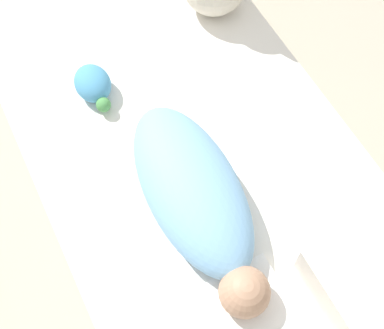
# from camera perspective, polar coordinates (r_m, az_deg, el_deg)

# --- Properties ---
(ground_plane) EXTENTS (12.00, 12.00, 0.00)m
(ground_plane) POSITION_cam_1_polar(r_m,az_deg,el_deg) (1.54, 0.05, -2.69)
(ground_plane) COLOR #B2A893
(bed_mattress) EXTENTS (1.39, 0.76, 0.24)m
(bed_mattress) POSITION_cam_1_polar(r_m,az_deg,el_deg) (1.43, 0.05, -0.68)
(bed_mattress) COLOR white
(bed_mattress) RESTS_ON ground_plane
(burp_cloth) EXTENTS (0.19, 0.15, 0.02)m
(burp_cloth) POSITION_cam_1_polar(r_m,az_deg,el_deg) (1.18, 6.60, -14.96)
(burp_cloth) COLOR white
(burp_cloth) RESTS_ON bed_mattress
(swaddled_baby) EXTENTS (0.54, 0.23, 0.14)m
(swaddled_baby) POSITION_cam_1_polar(r_m,az_deg,el_deg) (1.19, 0.40, -3.38)
(swaddled_baby) COLOR #7FB7E5
(swaddled_baby) RESTS_ON bed_mattress
(turtle_plush) EXTENTS (0.15, 0.09, 0.07)m
(turtle_plush) POSITION_cam_1_polar(r_m,az_deg,el_deg) (1.41, -10.48, 8.37)
(turtle_plush) COLOR #4C99C6
(turtle_plush) RESTS_ON bed_mattress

